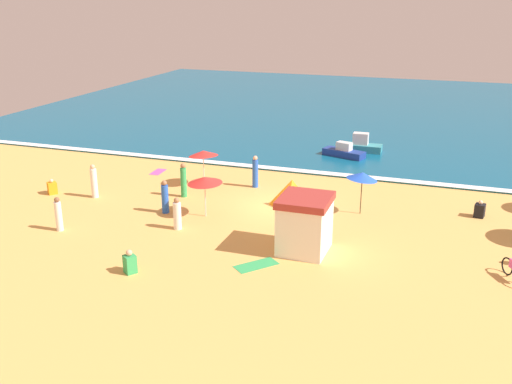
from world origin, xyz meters
TOP-DOWN VIEW (x-y plane):
  - ground_plane at (0.00, 0.00)m, footprint 60.00×60.00m
  - ocean_water at (0.00, 28.00)m, footprint 60.00×44.00m
  - wave_breaker_foam at (0.00, 6.30)m, footprint 57.00×0.70m
  - lifeguard_cabana at (2.65, -4.83)m, footprint 2.12×2.34m
  - beach_umbrella_2 at (-5.02, 1.93)m, footprint 2.35×2.35m
  - beach_umbrella_3 at (4.21, 0.41)m, footprint 2.14×2.14m
  - beach_umbrella_5 at (-3.00, -2.46)m, footprint 2.44×2.44m
  - beach_tent at (0.67, 0.25)m, footprint 1.81×1.55m
  - beachgoer_0 at (9.86, 1.84)m, footprint 0.56×0.56m
  - beachgoer_1 at (-2.16, 2.65)m, footprint 0.43×0.43m
  - beachgoer_2 at (-5.10, -2.68)m, footprint 0.36×0.36m
  - beachgoer_4 at (-8.69, -6.36)m, footprint 0.44×0.44m
  - beachgoer_5 at (-3.57, -4.41)m, footprint 0.52×0.52m
  - beachgoer_6 at (-5.29, -0.16)m, footprint 0.45×0.45m
  - beachgoer_7 at (-3.34, -9.10)m, footprint 0.60×0.60m
  - beachgoer_8 at (-12.36, -2.10)m, footprint 0.65×0.65m
  - beachgoer_9 at (-9.80, -1.83)m, footprint 0.44×0.44m
  - beach_towel_0 at (1.17, -6.86)m, footprint 1.76×1.87m
  - beach_towel_1 at (-8.83, 3.48)m, footprint 0.71×1.36m
  - small_boat_0 at (1.44, 10.46)m, footprint 2.99×1.80m
  - small_boat_1 at (2.25, 12.21)m, footprint 2.95×1.14m

SIDE VIEW (x-z plane):
  - ground_plane at x=0.00m, z-range 0.00..0.00m
  - beach_towel_0 at x=1.17m, z-range 0.00..0.01m
  - beach_towel_1 at x=-8.83m, z-range 0.00..0.01m
  - ocean_water at x=0.00m, z-range 0.00..0.10m
  - wave_breaker_foam at x=0.00m, z-range 0.10..0.11m
  - beachgoer_8 at x=-12.36m, z-range -0.07..0.78m
  - beachgoer_0 at x=9.86m, z-range -0.07..0.80m
  - small_boat_0 at x=1.44m, z-range -0.07..0.91m
  - beachgoer_7 at x=-3.34m, z-range -0.07..0.92m
  - small_boat_1 at x=2.25m, z-range -0.13..1.15m
  - beachgoer_5 at x=-3.57m, z-range -0.05..1.51m
  - beach_tent at x=0.67m, z-range 0.00..1.46m
  - beachgoer_4 at x=-8.69m, z-range -0.04..1.60m
  - beachgoer_2 at x=-5.10m, z-range -0.05..1.66m
  - beachgoer_9 at x=-9.80m, z-range -0.05..1.80m
  - beachgoer_1 at x=-2.16m, z-range -0.04..1.81m
  - beachgoer_6 at x=-5.29m, z-range -0.03..1.86m
  - lifeguard_cabana at x=2.65m, z-range 0.02..2.48m
  - beach_umbrella_5 at x=-3.00m, z-range 0.83..2.92m
  - beach_umbrella_2 at x=-5.02m, z-range 0.85..3.01m
  - beach_umbrella_3 at x=4.21m, z-range 0.85..3.10m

